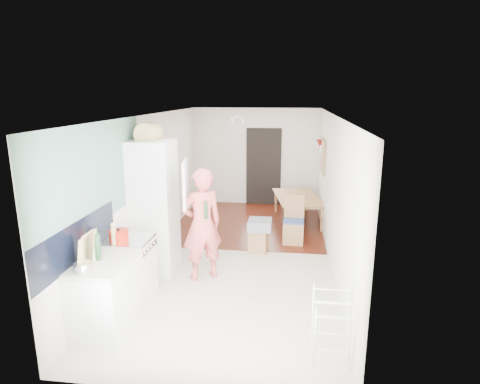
% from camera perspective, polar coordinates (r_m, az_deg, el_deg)
% --- Properties ---
extents(room_shell, '(3.20, 7.00, 2.50)m').
position_cam_1_polar(room_shell, '(6.99, -0.19, 0.58)').
color(room_shell, silver).
rests_on(room_shell, ground).
extents(floor, '(3.20, 7.00, 0.01)m').
position_cam_1_polar(floor, '(7.37, -0.19, -8.92)').
color(floor, beige).
rests_on(floor, ground).
extents(wood_floor_overlay, '(3.20, 3.30, 0.01)m').
position_cam_1_polar(wood_floor_overlay, '(9.10, 1.32, -4.39)').
color(wood_floor_overlay, '#551D12').
rests_on(wood_floor_overlay, room_shell).
extents(sage_wall_panel, '(0.02, 3.00, 1.30)m').
position_cam_1_polar(sage_wall_panel, '(5.44, -19.93, 2.37)').
color(sage_wall_panel, slate).
rests_on(sage_wall_panel, room_shell).
extents(tile_splashback, '(0.02, 1.90, 0.50)m').
position_cam_1_polar(tile_splashback, '(5.15, -21.99, -6.53)').
color(tile_splashback, black).
rests_on(tile_splashback, room_shell).
extents(doorway_recess, '(0.90, 0.04, 2.00)m').
position_cam_1_polar(doorway_recess, '(10.41, 3.38, 3.58)').
color(doorway_recess, black).
rests_on(doorway_recess, room_shell).
extents(base_cabinet, '(0.60, 0.90, 0.86)m').
position_cam_1_polar(base_cabinet, '(5.31, -18.49, -14.10)').
color(base_cabinet, white).
rests_on(base_cabinet, room_shell).
extents(worktop, '(0.62, 0.92, 0.06)m').
position_cam_1_polar(worktop, '(5.12, -18.89, -9.53)').
color(worktop, beige).
rests_on(worktop, room_shell).
extents(range_cooker, '(0.60, 0.60, 0.88)m').
position_cam_1_polar(range_cooker, '(5.92, -15.36, -10.77)').
color(range_cooker, white).
rests_on(range_cooker, room_shell).
extents(cooker_top, '(0.60, 0.60, 0.04)m').
position_cam_1_polar(cooker_top, '(5.74, -15.65, -6.59)').
color(cooker_top, silver).
rests_on(cooker_top, room_shell).
extents(fridge_housing, '(0.66, 0.66, 2.15)m').
position_cam_1_polar(fridge_housing, '(6.58, -12.12, -2.15)').
color(fridge_housing, white).
rests_on(fridge_housing, room_shell).
extents(fridge_door, '(0.14, 0.56, 0.70)m').
position_cam_1_polar(fridge_door, '(6.01, -7.79, 1.19)').
color(fridge_door, white).
rests_on(fridge_door, room_shell).
extents(fridge_interior, '(0.02, 0.52, 0.66)m').
position_cam_1_polar(fridge_interior, '(6.37, -9.71, 1.84)').
color(fridge_interior, white).
rests_on(fridge_interior, room_shell).
extents(pinboard, '(0.03, 0.90, 0.70)m').
position_cam_1_polar(pinboard, '(8.77, 11.78, 5.02)').
color(pinboard, tan).
rests_on(pinboard, room_shell).
extents(pinboard_frame, '(0.00, 0.94, 0.74)m').
position_cam_1_polar(pinboard_frame, '(8.77, 11.68, 5.02)').
color(pinboard_frame, '#AE834F').
rests_on(pinboard_frame, room_shell).
extents(wall_sconce, '(0.18, 0.18, 0.16)m').
position_cam_1_polar(wall_sconce, '(9.38, 11.30, 6.84)').
color(wall_sconce, maroon).
rests_on(wall_sconce, room_shell).
extents(person, '(0.91, 0.84, 2.09)m').
position_cam_1_polar(person, '(6.18, -5.47, -3.22)').
color(person, '#DE5857').
rests_on(person, floor).
extents(dining_table, '(1.03, 1.54, 0.50)m').
position_cam_1_polar(dining_table, '(9.23, 8.30, -2.68)').
color(dining_table, '#AE834F').
rests_on(dining_table, floor).
extents(dining_chair, '(0.40, 0.40, 0.93)m').
position_cam_1_polar(dining_chair, '(7.84, 7.64, -4.04)').
color(dining_chair, '#AE834F').
rests_on(dining_chair, floor).
extents(stool, '(0.36, 0.36, 0.43)m').
position_cam_1_polar(stool, '(7.46, 2.63, -6.88)').
color(stool, '#AE834F').
rests_on(stool, floor).
extents(grey_drape, '(0.42, 0.42, 0.19)m').
position_cam_1_polar(grey_drape, '(7.35, 2.83, -4.68)').
color(grey_drape, gray).
rests_on(grey_drape, stool).
extents(drying_rack, '(0.42, 0.38, 0.81)m').
position_cam_1_polar(drying_rack, '(4.63, 13.00, -18.50)').
color(drying_rack, white).
rests_on(drying_rack, floor).
extents(bread_bin, '(0.42, 0.40, 0.19)m').
position_cam_1_polar(bread_bin, '(6.42, -12.90, 8.08)').
color(bread_bin, tan).
rests_on(bread_bin, fridge_housing).
extents(red_casserole, '(0.31, 0.31, 0.15)m').
position_cam_1_polar(red_casserole, '(5.65, -16.84, -5.98)').
color(red_casserole, red).
rests_on(red_casserole, cooker_top).
extents(steel_pan, '(0.23, 0.23, 0.10)m').
position_cam_1_polar(steel_pan, '(4.88, -21.45, -9.91)').
color(steel_pan, silver).
rests_on(steel_pan, worktop).
extents(held_bottle, '(0.06, 0.06, 0.27)m').
position_cam_1_polar(held_bottle, '(5.94, -4.88, -2.56)').
color(held_bottle, '#1C3F21').
rests_on(held_bottle, person).
extents(bottle_a, '(0.08, 0.08, 0.32)m').
position_cam_1_polar(bottle_a, '(5.10, -19.59, -7.38)').
color(bottle_a, '#1C3F21').
rests_on(bottle_a, worktop).
extents(bottle_b, '(0.07, 0.07, 0.26)m').
position_cam_1_polar(bottle_b, '(5.17, -20.31, -7.51)').
color(bottle_b, '#1C3F21').
rests_on(bottle_b, worktop).
extents(bottle_c, '(0.12, 0.12, 0.24)m').
position_cam_1_polar(bottle_c, '(5.13, -20.35, -7.79)').
color(bottle_c, beige).
rests_on(bottle_c, worktop).
extents(pepper_mill_front, '(0.06, 0.06, 0.20)m').
position_cam_1_polar(pepper_mill_front, '(5.55, -17.53, -6.14)').
color(pepper_mill_front, tan).
rests_on(pepper_mill_front, worktop).
extents(pepper_mill_back, '(0.07, 0.07, 0.23)m').
position_cam_1_polar(pepper_mill_back, '(5.55, -17.54, -5.96)').
color(pepper_mill_back, tan).
rests_on(pepper_mill_back, worktop).
extents(chopping_boards, '(0.06, 0.30, 0.40)m').
position_cam_1_polar(chopping_boards, '(4.94, -20.94, -7.67)').
color(chopping_boards, tan).
rests_on(chopping_boards, worktop).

